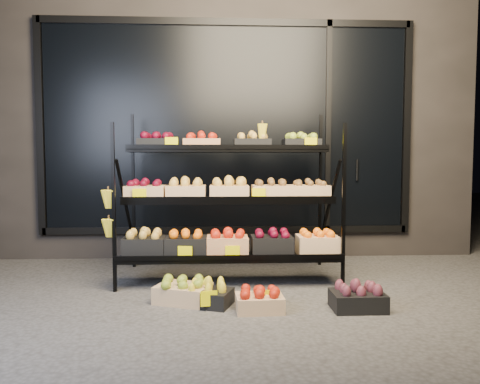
{
  "coord_description": "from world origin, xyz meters",
  "views": [
    {
      "loc": [
        -0.11,
        -3.96,
        1.18
      ],
      "look_at": [
        0.11,
        0.55,
        0.86
      ],
      "focal_mm": 35.0,
      "sensor_mm": 36.0,
      "label": 1
    }
  ],
  "objects": [
    {
      "name": "floor_crate_midright",
      "position": [
        0.21,
        -0.41,
        0.09
      ],
      "size": [
        0.37,
        0.28,
        0.19
      ],
      "rotation": [
        0.0,
        0.0,
        0.04
      ],
      "color": "#DCB27F",
      "rests_on": "ground"
    },
    {
      "name": "ground",
      "position": [
        0.0,
        0.0,
        0.0
      ],
      "size": [
        24.0,
        24.0,
        0.0
      ],
      "primitive_type": "plane",
      "color": "#514F4C",
      "rests_on": "ground"
    },
    {
      "name": "display_rack",
      "position": [
        -0.01,
        0.6,
        0.79
      ],
      "size": [
        2.18,
        1.02,
        1.66
      ],
      "color": "black",
      "rests_on": "ground"
    },
    {
      "name": "floor_crate_midleft",
      "position": [
        -0.19,
        -0.25,
        0.09
      ],
      "size": [
        0.45,
        0.39,
        0.19
      ],
      "rotation": [
        0.0,
        0.0,
        -0.35
      ],
      "color": "black",
      "rests_on": "ground"
    },
    {
      "name": "floor_crate_left",
      "position": [
        -0.4,
        -0.16,
        0.1
      ],
      "size": [
        0.5,
        0.44,
        0.21
      ],
      "rotation": [
        0.0,
        0.0,
        -0.36
      ],
      "color": "#DCB27F",
      "rests_on": "ground"
    },
    {
      "name": "tag_floor_a",
      "position": [
        -0.18,
        -0.4,
        0.06
      ],
      "size": [
        0.13,
        0.01,
        0.12
      ],
      "primitive_type": "cube",
      "color": "#E6DB00",
      "rests_on": "ground"
    },
    {
      "name": "tag_floor_b",
      "position": [
        0.26,
        -0.4,
        0.06
      ],
      "size": [
        0.13,
        0.01,
        0.12
      ],
      "primitive_type": "cube",
      "color": "#E6DB00",
      "rests_on": "ground"
    },
    {
      "name": "building",
      "position": [
        0.0,
        2.59,
        1.75
      ],
      "size": [
        6.0,
        2.08,
        3.5
      ],
      "color": "#2D2826",
      "rests_on": "ground"
    },
    {
      "name": "floor_crate_right",
      "position": [
        0.98,
        -0.41,
        0.1
      ],
      "size": [
        0.41,
        0.3,
        0.2
      ],
      "rotation": [
        0.0,
        0.0,
        -0.0
      ],
      "color": "black",
      "rests_on": "ground"
    }
  ]
}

